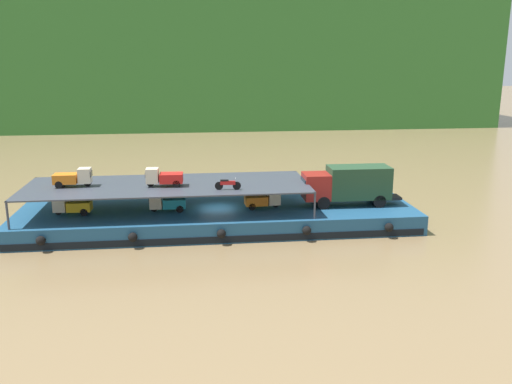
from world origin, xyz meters
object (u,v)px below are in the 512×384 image
covered_lorry (349,184)px  mini_truck_lower_aft (167,202)px  mini_truck_upper_mid (164,177)px  mini_truck_lower_stern (72,205)px  motorcycle_upper_port (228,184)px  mini_truck_lower_mid (263,199)px  cargo_barge (218,217)px  mini_truck_upper_stern (73,178)px

covered_lorry → mini_truck_lower_aft: covered_lorry is taller
covered_lorry → mini_truck_upper_mid: mini_truck_upper_mid is taller
mini_truck_lower_stern → mini_truck_upper_mid: bearing=-1.4°
motorcycle_upper_port → mini_truck_lower_mid: bearing=33.4°
cargo_barge → mini_truck_lower_stern: mini_truck_lower_stern is taller
mini_truck_upper_mid → motorcycle_upper_port: size_ratio=1.46×
mini_truck_upper_stern → motorcycle_upper_port: (11.34, -2.40, -0.26)m
mini_truck_lower_stern → mini_truck_upper_stern: (0.17, 0.54, 2.00)m
mini_truck_lower_aft → mini_truck_upper_stern: (-6.83, 0.51, 2.00)m
mini_truck_lower_aft → mini_truck_upper_mid: (-0.15, -0.20, 2.00)m
mini_truck_upper_stern → mini_truck_upper_mid: 6.72m
covered_lorry → mini_truck_upper_stern: (-21.02, 0.45, 1.00)m
motorcycle_upper_port → cargo_barge: bearing=105.5°
mini_truck_lower_aft → mini_truck_lower_stern: bearing=-179.7°
mini_truck_lower_mid → motorcycle_upper_port: 3.87m
covered_lorry → mini_truck_lower_mid: covered_lorry is taller
mini_truck_lower_mid → motorcycle_upper_port: motorcycle_upper_port is taller
covered_lorry → motorcycle_upper_port: 9.90m
mini_truck_lower_mid → mini_truck_upper_stern: size_ratio=1.02×
covered_lorry → mini_truck_upper_mid: bearing=-179.0°
cargo_barge → mini_truck_lower_mid: bearing=-5.6°
cargo_barge → mini_truck_lower_mid: mini_truck_lower_mid is taller
mini_truck_lower_stern → mini_truck_lower_aft: bearing=0.3°
mini_truck_lower_aft → cargo_barge: bearing=5.2°
mini_truck_upper_stern → mini_truck_lower_mid: bearing=-2.0°
cargo_barge → mini_truck_upper_stern: size_ratio=11.14×
mini_truck_upper_mid → motorcycle_upper_port: 4.96m
cargo_barge → mini_truck_upper_stern: 11.26m
mini_truck_lower_aft → mini_truck_lower_mid: (7.39, 0.01, 0.00)m
mini_truck_lower_mid → motorcycle_upper_port: (-2.88, -1.90, 1.74)m
mini_truck_lower_aft → motorcycle_upper_port: (4.51, -1.89, 1.74)m
mini_truck_lower_stern → motorcycle_upper_port: bearing=-9.2°
covered_lorry → mini_truck_upper_mid: (-14.34, -0.26, 1.00)m
mini_truck_lower_stern → mini_truck_upper_mid: size_ratio=0.99×
mini_truck_lower_mid → mini_truck_upper_mid: bearing=-178.4°
covered_lorry → mini_truck_upper_mid: 14.37m
mini_truck_lower_aft → mini_truck_lower_mid: same height
covered_lorry → mini_truck_lower_stern: bearing=-179.7°
cargo_barge → mini_truck_upper_stern: mini_truck_upper_stern is taller
mini_truck_lower_aft → mini_truck_upper_mid: size_ratio=0.99×
mini_truck_lower_stern → motorcycle_upper_port: motorcycle_upper_port is taller
covered_lorry → motorcycle_upper_port: size_ratio=4.14×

